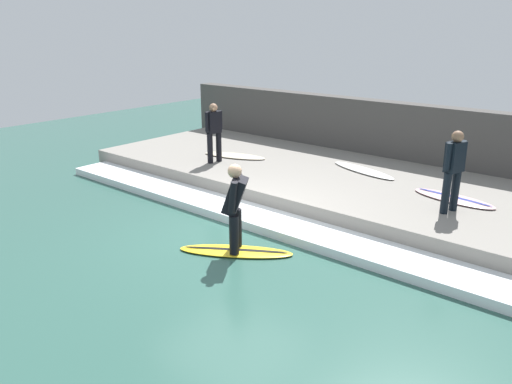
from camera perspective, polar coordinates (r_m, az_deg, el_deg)
name	(u,v)px	position (r m, az deg, el deg)	size (l,w,h in m)	color
ground_plane	(230,237)	(9.46, -2.96, -5.16)	(28.00, 28.00, 0.00)	#2D564C
concrete_ledge	(331,182)	(12.10, 8.56, 1.13)	(4.40, 12.64, 0.45)	gray
back_wall	(380,136)	(14.02, 13.96, 6.24)	(0.50, 13.27, 1.90)	#474442
wave_foam_crest	(261,219)	(10.07, 0.54, -3.10)	(0.95, 12.01, 0.17)	white
surfboard_riding	(236,251)	(8.82, -2.32, -6.76)	(1.50, 1.97, 0.07)	yellow
surfer_riding	(235,203)	(8.48, -2.39, -1.30)	(0.57, 0.58, 1.55)	black
surfer_waiting_near	(214,130)	(12.73, -4.83, 7.12)	(0.50, 0.27, 1.51)	black
surfboard_waiting_near	(235,156)	(13.43, -2.45, 4.19)	(1.04, 1.85, 0.06)	beige
surfer_waiting_far	(454,167)	(9.88, 21.66, 2.66)	(0.51, 0.32, 1.55)	black
surfboard_waiting_far	(454,198)	(10.84, 21.65, -0.67)	(0.79, 1.75, 0.07)	beige
surfboard_spare	(363,170)	(12.32, 12.16, 2.46)	(0.96, 1.95, 0.06)	white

